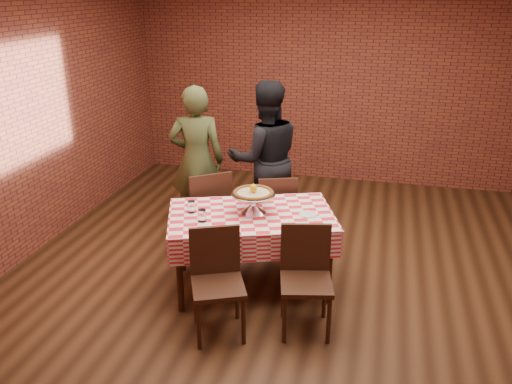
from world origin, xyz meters
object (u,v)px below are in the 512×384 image
at_px(table, 251,251).
at_px(chair_near_left, 218,287).
at_px(diner_olive, 197,161).
at_px(diner_black, 265,159).
at_px(chair_far_left, 206,209).
at_px(water_glass_right, 192,207).
at_px(pizza, 253,193).
at_px(water_glass_left, 202,216).
at_px(chair_near_right, 306,283).
at_px(pizza_stand, 253,203).
at_px(chair_far_right, 275,211).
at_px(condiment_caddy, 257,195).

bearing_deg(table, chair_near_left, -95.21).
xyz_separation_m(diner_olive, diner_black, (0.76, 0.17, 0.03)).
relative_size(chair_far_left, diner_black, 0.53).
distance_m(water_glass_right, chair_near_left, 0.92).
height_order(pizza, water_glass_left, pizza).
bearing_deg(chair_near_left, table, 60.79).
distance_m(chair_near_right, chair_far_left, 1.76).
xyz_separation_m(water_glass_right, chair_near_right, (1.16, -0.48, -0.37)).
xyz_separation_m(pizza_stand, water_glass_right, (-0.56, -0.14, -0.04)).
xyz_separation_m(water_glass_left, chair_far_left, (-0.29, 0.89, -0.34)).
relative_size(water_glass_right, diner_black, 0.06).
bearing_deg(water_glass_right, chair_near_left, -56.05).
height_order(chair_near_right, chair_far_right, chair_near_right).
xyz_separation_m(water_glass_left, water_glass_right, (-0.16, 0.17, 0.00)).
distance_m(pizza_stand, diner_black, 1.22).
height_order(pizza, condiment_caddy, pizza).
bearing_deg(diner_olive, water_glass_right, 94.24).
xyz_separation_m(pizza_stand, diner_olive, (-0.93, 1.04, 0.01)).
xyz_separation_m(chair_near_left, chair_near_right, (0.69, 0.22, -0.00)).
height_order(pizza_stand, water_glass_right, pizza_stand).
bearing_deg(chair_far_left, table, 99.92).
bearing_deg(water_glass_left, chair_far_right, 67.78).
distance_m(condiment_caddy, diner_olive, 1.21).
bearing_deg(chair_far_left, chair_near_left, 75.58).
bearing_deg(pizza_stand, condiment_caddy, 95.59).
height_order(condiment_caddy, diner_black, diner_black).
bearing_deg(chair_far_left, pizza, 102.08).
bearing_deg(condiment_caddy, chair_near_left, -131.25).
height_order(pizza, chair_far_left, pizza).
bearing_deg(diner_olive, chair_far_left, 105.40).
height_order(chair_near_left, chair_near_right, same).
bearing_deg(diner_black, table, 72.10).
xyz_separation_m(pizza, chair_near_right, (0.60, -0.62, -0.50)).
height_order(table, chair_near_right, chair_near_right).
bearing_deg(table, chair_far_left, 137.02).
xyz_separation_m(table, chair_near_right, (0.61, -0.58, 0.07)).
bearing_deg(table, pizza, 71.48).
distance_m(table, condiment_caddy, 0.53).
distance_m(pizza, chair_far_right, 0.93).
relative_size(water_glass_left, condiment_caddy, 0.78).
distance_m(water_glass_left, chair_far_left, 1.00).
distance_m(table, chair_near_right, 0.85).
relative_size(chair_near_right, chair_far_right, 1.01).
height_order(water_glass_left, water_glass_right, same).
bearing_deg(pizza_stand, diner_black, 97.80).
distance_m(pizza_stand, chair_far_right, 0.88).
bearing_deg(diner_olive, table, 117.17).
xyz_separation_m(table, chair_far_right, (0.06, 0.81, 0.07)).
relative_size(chair_near_right, diner_black, 0.51).
relative_size(diner_olive, diner_black, 0.97).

